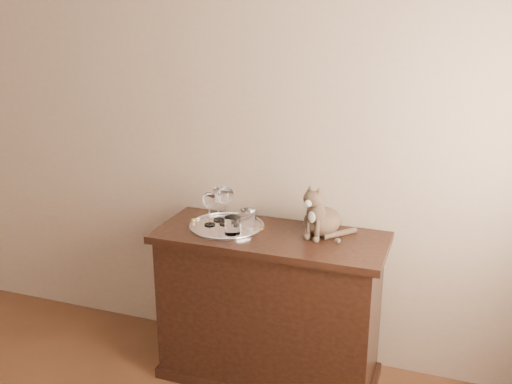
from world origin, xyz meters
TOP-DOWN VIEW (x-y plane):
  - wall_back at (0.00, 2.25)m, footprint 4.00×0.10m
  - sideboard at (0.60, 1.94)m, footprint 1.20×0.50m
  - tray at (0.35, 1.95)m, footprint 0.40×0.40m
  - wine_glass_a at (0.28, 2.02)m, footprint 0.07×0.07m
  - wine_glass_b at (0.33, 2.03)m, footprint 0.07×0.07m
  - wine_glass_c at (0.26, 1.94)m, footprint 0.07×0.07m
  - wine_glass_d at (0.33, 1.98)m, footprint 0.08×0.08m
  - tumbler_a at (0.42, 1.86)m, footprint 0.08×0.08m
  - tumbler_c at (0.47, 1.97)m, footprint 0.09×0.09m
  - cat at (0.85, 2.03)m, footprint 0.34×0.33m

SIDE VIEW (x-z plane):
  - sideboard at x=0.60m, z-range 0.00..0.85m
  - tray at x=0.35m, z-range 0.85..0.86m
  - tumbler_a at x=0.42m, z-range 0.86..0.95m
  - tumbler_c at x=0.47m, z-range 0.86..0.96m
  - wine_glass_c at x=0.26m, z-range 0.86..1.05m
  - wine_glass_b at x=0.33m, z-range 0.86..1.05m
  - wine_glass_a at x=0.28m, z-range 0.86..1.05m
  - wine_glass_d at x=0.33m, z-range 0.86..1.07m
  - cat at x=0.85m, z-range 0.85..1.13m
  - wall_back at x=0.00m, z-range 0.00..2.70m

